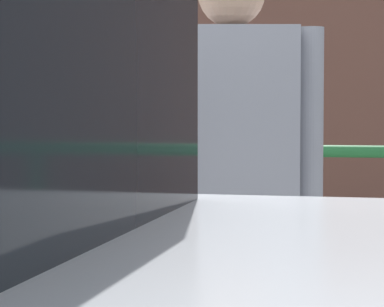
{
  "coord_description": "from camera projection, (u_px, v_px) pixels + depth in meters",
  "views": [
    {
      "loc": [
        0.82,
        -2.25,
        1.3
      ],
      "look_at": [
        0.24,
        0.59,
        1.15
      ],
      "focal_mm": 82.34,
      "sensor_mm": 36.0,
      "label": 1
    }
  ],
  "objects": [
    {
      "name": "parking_meter",
      "position": [
        71.0,
        131.0,
        2.87
      ],
      "size": [
        0.17,
        0.18,
        1.51
      ],
      "rotation": [
        0.0,
        0.0,
        3.12
      ],
      "color": "slate",
      "rests_on": "sidewalk_curb"
    },
    {
      "name": "pedestrian_at_meter",
      "position": [
        231.0,
        178.0,
        2.88
      ],
      "size": [
        0.6,
        0.59,
        1.65
      ],
      "rotation": [
        0.0,
        0.0,
        -2.93
      ],
      "color": "#1E233F",
      "rests_on": "sidewalk_curb"
    },
    {
      "name": "background_railing",
      "position": [
        205.0,
        199.0,
        4.44
      ],
      "size": [
        24.06,
        0.06,
        0.99
      ],
      "color": "#1E602D",
      "rests_on": "sidewalk_curb"
    },
    {
      "name": "backdrop_wall",
      "position": [
        266.0,
        106.0,
        6.98
      ],
      "size": [
        32.0,
        0.5,
        2.63
      ],
      "primitive_type": "cube",
      "color": "brown",
      "rests_on": "ground"
    }
  ]
}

